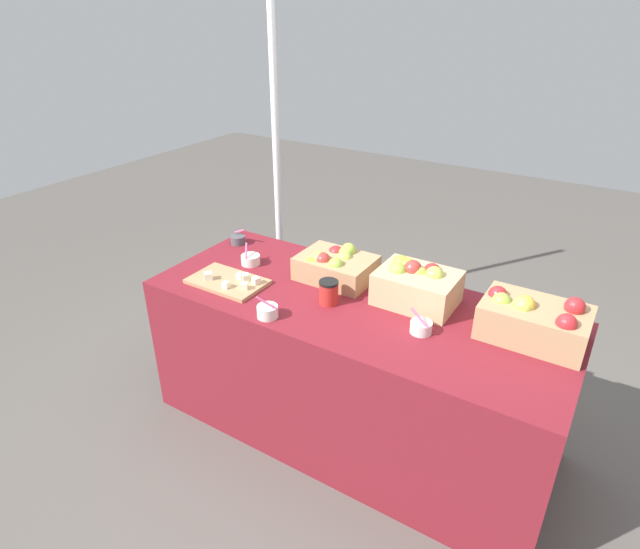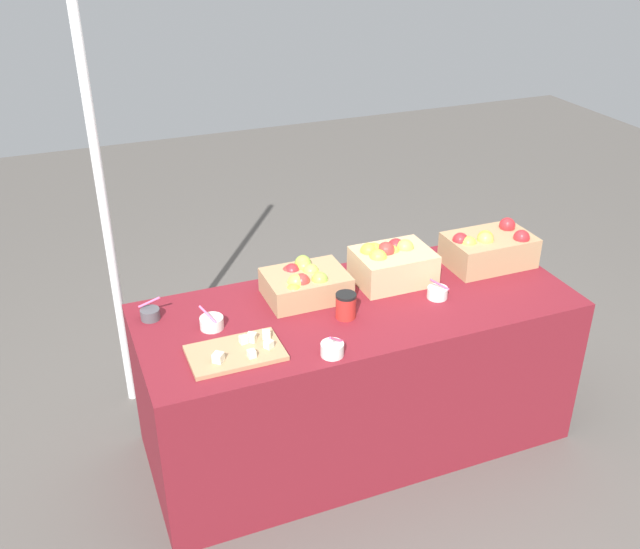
# 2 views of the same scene
# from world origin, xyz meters

# --- Properties ---
(ground_plane) EXTENTS (10.00, 10.00, 0.00)m
(ground_plane) POSITION_xyz_m (0.00, 0.00, 0.00)
(ground_plane) COLOR #56514C
(table) EXTENTS (1.90, 0.76, 0.74)m
(table) POSITION_xyz_m (0.00, 0.00, 0.37)
(table) COLOR maroon
(table) RESTS_ON ground_plane
(apple_crate_left) EXTENTS (0.40, 0.26, 0.20)m
(apple_crate_left) POSITION_xyz_m (0.73, 0.12, 0.82)
(apple_crate_left) COLOR tan
(apple_crate_left) RESTS_ON table
(apple_crate_middle) EXTENTS (0.34, 0.26, 0.19)m
(apple_crate_middle) POSITION_xyz_m (0.22, 0.14, 0.83)
(apple_crate_middle) COLOR tan
(apple_crate_middle) RESTS_ON table
(apple_crate_right) EXTENTS (0.35, 0.26, 0.16)m
(apple_crate_right) POSITION_xyz_m (-0.19, 0.15, 0.81)
(apple_crate_right) COLOR tan
(apple_crate_right) RESTS_ON table
(cutting_board_front) EXTENTS (0.36, 0.22, 0.05)m
(cutting_board_front) POSITION_xyz_m (-0.59, -0.17, 0.75)
(cutting_board_front) COLOR tan
(cutting_board_front) RESTS_ON table
(sample_bowl_near) EXTENTS (0.10, 0.10, 0.10)m
(sample_bowl_near) POSITION_xyz_m (-0.63, 0.05, 0.77)
(sample_bowl_near) COLOR silver
(sample_bowl_near) RESTS_ON table
(sample_bowl_mid) EXTENTS (0.09, 0.09, 0.11)m
(sample_bowl_mid) POSITION_xyz_m (-0.25, -0.31, 0.77)
(sample_bowl_mid) COLOR silver
(sample_bowl_mid) RESTS_ON table
(sample_bowl_far) EXTENTS (0.09, 0.09, 0.11)m
(sample_bowl_far) POSITION_xyz_m (0.34, -0.07, 0.77)
(sample_bowl_far) COLOR silver
(sample_bowl_far) RESTS_ON table
(sample_bowl_extra) EXTENTS (0.09, 0.08, 0.10)m
(sample_bowl_extra) POSITION_xyz_m (-0.85, 0.22, 0.76)
(sample_bowl_extra) COLOR #4C4C51
(sample_bowl_extra) RESTS_ON table
(coffee_cup) EXTENTS (0.09, 0.09, 0.11)m
(coffee_cup) POSITION_xyz_m (-0.09, -0.07, 0.80)
(coffee_cup) COLOR red
(coffee_cup) RESTS_ON table
(tent_pole) EXTENTS (0.04, 0.04, 2.19)m
(tent_pole) POSITION_xyz_m (-0.94, 0.71, 1.09)
(tent_pole) COLOR white
(tent_pole) RESTS_ON ground_plane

